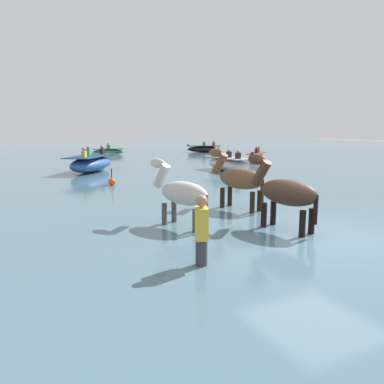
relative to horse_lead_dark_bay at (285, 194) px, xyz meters
The scene contains 12 objects.
ground_plane 1.47m from the horse_lead_dark_bay, 63.11° to the right, with size 120.00×120.00×0.00m, color #666051.
water_surface 9.36m from the horse_lead_dark_bay, 87.79° to the left, with size 90.00×90.00×0.42m, color #476675.
horse_lead_dark_bay is the anchor object (origin of this frame).
horse_trailing_bay 2.31m from the horse_lead_dark_bay, 83.09° to the left, with size 1.00×1.91×2.10m.
horse_flank_pinto 2.34m from the horse_lead_dark_bay, 146.18° to the left, with size 1.00×1.78×1.97m.
boat_distant_east 11.28m from the horse_lead_dark_bay, 64.67° to the left, with size 1.41×3.29×1.19m.
boat_mid_outer 13.14m from the horse_lead_dark_bay, 97.33° to the left, with size 3.37×3.94×1.31m.
boat_far_offshore 17.05m from the horse_lead_dark_bay, 56.12° to the left, with size 2.69×2.63×1.02m.
boat_near_port 25.50m from the horse_lead_dark_bay, 65.88° to the left, with size 3.12×2.33×1.06m.
boat_distant_west 24.31m from the horse_lead_dark_bay, 85.35° to the left, with size 2.64×1.13×0.97m.
person_wading_close 2.94m from the horse_lead_dark_bay, 157.45° to the right, with size 0.31×0.37×1.63m.
channel_buoy 8.35m from the horse_lead_dark_bay, 102.94° to the left, with size 0.29×0.29×0.67m.
Camera 1 is at (-5.85, -5.70, 2.74)m, focal length 34.83 mm.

